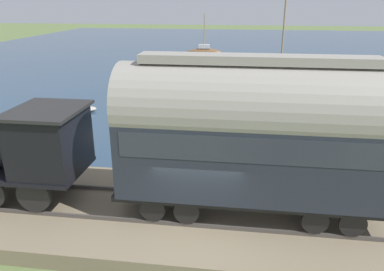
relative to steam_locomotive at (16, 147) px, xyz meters
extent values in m
plane|color=#607542|center=(-0.74, -6.05, -2.37)|extent=(200.00, 200.00, 0.00)
cube|color=#2D4760|center=(43.02, -6.05, -2.36)|extent=(80.00, 80.00, 0.01)
cube|color=#84755B|center=(0.00, -6.05, -2.11)|extent=(5.44, 56.00, 0.50)
cube|color=#4C4742|center=(-0.93, -6.05, -1.80)|extent=(0.07, 54.88, 0.12)
cube|color=#4C4742|center=(0.93, -6.05, -1.80)|extent=(0.07, 54.88, 0.12)
cylinder|color=black|center=(-0.93, -0.96, -1.19)|extent=(0.12, 1.10, 1.10)
cylinder|color=black|center=(0.93, -0.96, -1.19)|extent=(0.12, 1.10, 1.10)
cylinder|color=black|center=(0.93, 0.53, -1.19)|extent=(0.12, 1.10, 1.10)
cube|color=black|center=(0.00, 0.53, -0.75)|extent=(2.36, 5.41, 0.12)
cube|color=black|center=(0.00, -1.23, 0.27)|extent=(2.26, 1.89, 1.92)
cube|color=#282828|center=(0.00, -1.23, 1.29)|extent=(2.46, 2.13, 0.10)
cylinder|color=black|center=(-0.93, -10.38, -1.36)|extent=(0.12, 0.76, 0.76)
cylinder|color=black|center=(0.93, -10.38, -1.36)|extent=(0.12, 0.76, 0.76)
cylinder|color=black|center=(-0.93, -9.37, -1.36)|extent=(0.12, 0.76, 0.76)
cylinder|color=black|center=(0.93, -9.37, -1.36)|extent=(0.12, 0.76, 0.76)
cylinder|color=black|center=(-0.93, -5.72, -1.36)|extent=(0.12, 0.76, 0.76)
cylinder|color=black|center=(0.93, -5.72, -1.36)|extent=(0.12, 0.76, 0.76)
cylinder|color=black|center=(-0.93, -4.70, -1.36)|extent=(0.12, 0.76, 0.76)
cylinder|color=black|center=(0.93, -4.70, -1.36)|extent=(0.12, 0.76, 0.76)
cube|color=black|center=(0.00, -7.54, -1.05)|extent=(2.11, 8.11, 0.16)
cube|color=#232833|center=(0.00, -7.54, 0.31)|extent=(2.35, 7.78, 2.58)
cube|color=#2D333D|center=(0.00, -7.54, 0.77)|extent=(2.38, 7.30, 0.72)
cylinder|color=gray|center=(0.00, -7.54, 1.60)|extent=(2.47, 7.78, 2.47)
cube|color=gray|center=(0.00, -7.54, 2.96)|extent=(0.82, 6.49, 0.24)
ellipsoid|color=#1E707A|center=(11.31, -9.26, -1.79)|extent=(2.38, 6.23, 1.14)
cylinder|color=#9E8460|center=(11.31, -9.26, 2.53)|extent=(0.10, 0.10, 7.50)
ellipsoid|color=brown|center=(36.17, -2.31, -1.77)|extent=(1.45, 4.55, 1.17)
cylinder|color=#9E8460|center=(36.17, -2.31, 0.83)|extent=(0.10, 0.10, 4.03)
cube|color=silver|center=(36.17, -2.31, -0.96)|extent=(0.80, 1.38, 0.45)
ellipsoid|color=beige|center=(6.49, -3.93, -2.08)|extent=(2.66, 2.71, 0.56)
ellipsoid|color=#B7B2A3|center=(11.68, 3.00, -2.18)|extent=(1.43, 2.01, 0.35)
camera|label=1|loc=(-10.33, -7.17, 4.49)|focal=35.00mm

